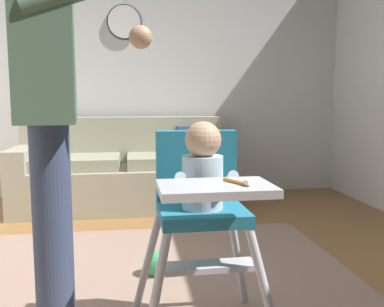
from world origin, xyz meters
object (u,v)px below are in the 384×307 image
couch (125,172)px  toy_ball (155,264)px  wall_clock (124,22)px  high_chair (202,191)px  adult_standing (50,112)px

couch → toy_ball: (0.19, -1.72, -0.26)m
wall_clock → couch: bearing=-92.3°
couch → wall_clock: wall_clock is taller
toy_ball → high_chair: bearing=-76.8°
couch → wall_clock: (0.02, 0.48, 1.51)m
adult_standing → toy_ball: bearing=54.1°
couch → wall_clock: size_ratio=5.60×
adult_standing → wall_clock: 3.07m
couch → adult_standing: 2.56m
wall_clock → high_chair: bearing=-83.4°
adult_standing → toy_ball: (0.43, 0.74, -0.91)m
toy_ball → wall_clock: (-0.18, 2.20, 1.77)m
toy_ball → wall_clock: size_ratio=0.40×
couch → high_chair: 2.45m
couch → adult_standing: bearing=-5.4°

